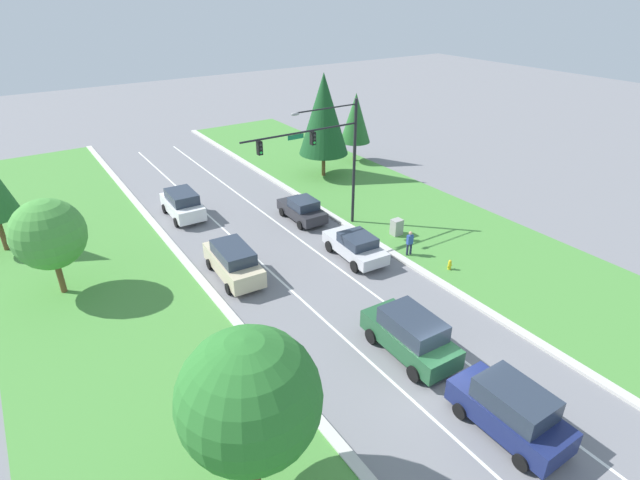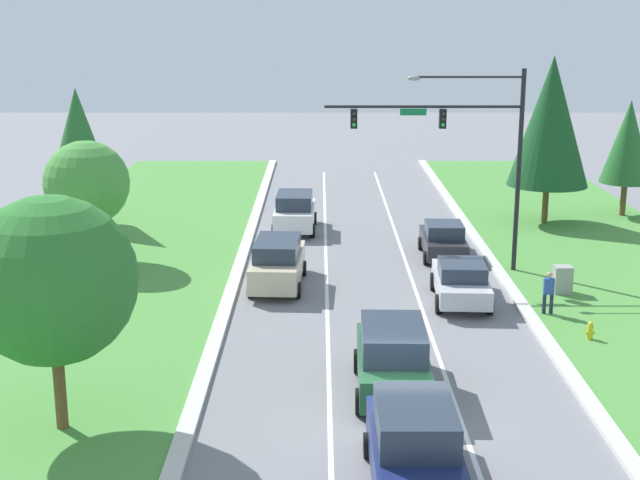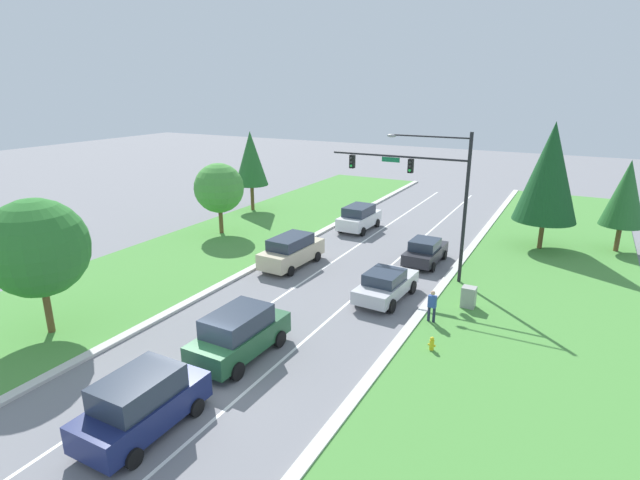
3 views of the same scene
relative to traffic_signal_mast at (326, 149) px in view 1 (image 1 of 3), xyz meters
The scene contains 20 objects.
ground_plane 16.93m from the traffic_signal_mast, 104.74° to the right, with size 160.00×160.00×0.00m, color slate.
curb_strip_right 16.49m from the traffic_signal_mast, 84.08° to the right, with size 0.50×90.00×0.15m.
curb_strip_left 19.07m from the traffic_signal_mast, 122.21° to the right, with size 0.50×90.00×0.15m.
grass_verge_right 17.80m from the traffic_signal_mast, 66.02° to the right, with size 10.00×90.00×0.08m.
lane_stripe_inner_left 17.45m from the traffic_signal_mast, 110.81° to the right, with size 0.14×81.00×0.01m.
lane_stripe_inner_right 16.59m from the traffic_signal_mast, 98.32° to the right, with size 0.14×81.00×0.01m.
traffic_signal_mast is the anchor object (origin of this frame).
white_suv 11.58m from the traffic_signal_mast, 134.67° to the left, with size 2.24×4.56×1.99m.
forest_suv 14.19m from the traffic_signal_mast, 107.36° to the right, with size 2.31×4.88×2.11m.
silver_sedan 6.53m from the traffic_signal_mast, 98.97° to the right, with size 2.32×4.77×1.66m.
champagne_suv 9.43m from the traffic_signal_mast, 164.68° to the right, with size 2.30×5.11×1.99m.
navy_suv 19.17m from the traffic_signal_mast, 102.18° to the right, with size 2.21×4.55×2.12m.
charcoal_sedan 5.49m from the traffic_signal_mast, 101.37° to the left, with size 2.09×4.27×1.65m.
utility_cabinet 7.08m from the traffic_signal_mast, 43.13° to the right, with size 0.70×0.60×1.17m.
pedestrian 7.94m from the traffic_signal_mast, 68.53° to the right, with size 0.40×0.25×1.69m.
fire_hydrant 10.57m from the traffic_signal_mast, 70.04° to the right, with size 0.34×0.20×0.70m.
conifer_near_right_tree 10.75m from the traffic_signal_mast, 57.13° to the left, with size 4.20×4.20×8.84m.
oak_near_left_tree 16.63m from the traffic_signal_mast, behind, with size 3.77×3.77×5.51m.
conifer_far_right_tree 15.22m from the traffic_signal_mast, 45.66° to the left, with size 2.81×2.81×6.41m.
oak_far_left_tree 20.11m from the traffic_signal_mast, 130.59° to the right, with size 4.46×4.46×6.42m.
Camera 1 is at (-13.30, -10.20, 15.27)m, focal length 28.00 mm.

